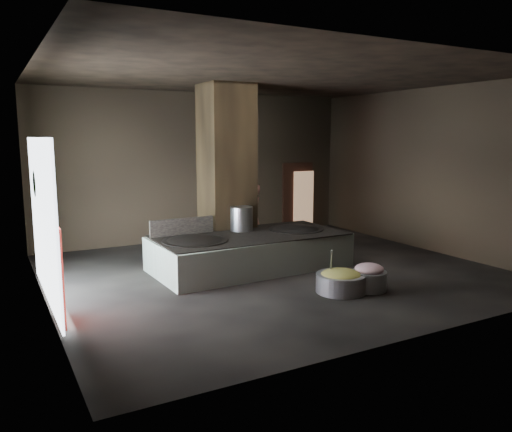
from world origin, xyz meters
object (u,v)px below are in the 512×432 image
stock_pot (242,219)px  veg_basin (341,283)px  cook (253,217)px  wok_right (296,232)px  hearth_platform (250,252)px  meat_basin (369,281)px  wok_left (195,244)px

stock_pot → veg_basin: 3.35m
cook → stock_pot: bearing=19.1°
wok_right → veg_basin: wok_right is taller
hearth_platform → meat_basin: bearing=-66.2°
hearth_platform → stock_pot: stock_pot is taller
hearth_platform → veg_basin: bearing=-76.2°
wok_left → wok_right: (2.80, 0.10, 0.00)m
wok_left → stock_pot: (1.50, 0.60, 0.38)m
wok_left → stock_pot: size_ratio=2.42×
hearth_platform → meat_basin: 3.07m
stock_pot → meat_basin: stock_pot is taller
wok_right → cook: size_ratio=0.73×
stock_pot → hearth_platform: bearing=-95.2°
cook → meat_basin: size_ratio=2.55×
wok_left → stock_pot: stock_pot is taller
wok_right → veg_basin: bearing=-103.1°
stock_pot → cook: 1.65m
veg_basin → wok_right: bearing=76.9°
wok_left → wok_right: size_ratio=1.07×
cook → meat_basin: bearing=60.5°
wok_right → hearth_platform: bearing=-177.9°
veg_basin → meat_basin: bearing=-15.8°
stock_pot → veg_basin: (0.68, -3.14, -0.94)m
wok_right → meat_basin: (-0.02, -2.81, -0.55)m
wok_right → cook: 1.82m
wok_left → veg_basin: size_ratio=1.42×
wok_right → stock_pot: size_ratio=2.25×
hearth_platform → veg_basin: size_ratio=4.52×
cook → veg_basin: 4.50m
veg_basin → meat_basin: size_ratio=1.41×
stock_pot → meat_basin: size_ratio=0.83×
wok_left → veg_basin: (2.18, -2.54, -0.56)m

